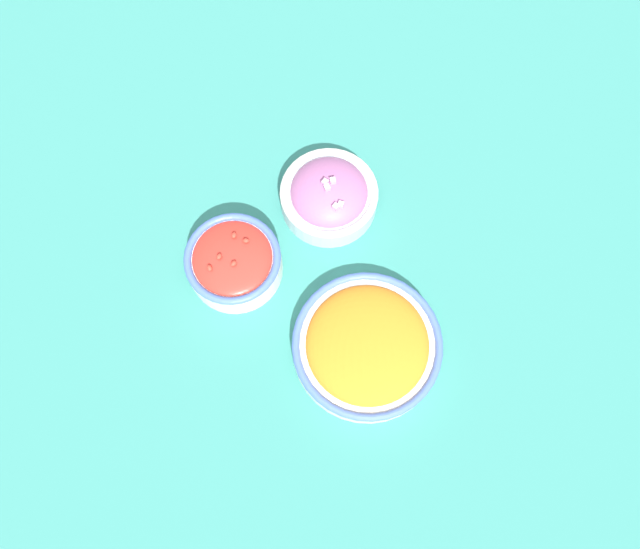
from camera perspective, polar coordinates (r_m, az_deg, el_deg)
name	(u,v)px	position (r m, az deg, el deg)	size (l,w,h in m)	color
ground_plane	(320,280)	(0.99, 0.00, -0.55)	(3.00, 3.00, 0.00)	#337F75
bowl_red_onion	(329,195)	(1.01, 0.83, 7.27)	(0.16, 0.16, 0.08)	#B2C1CC
bowl_carrots	(367,345)	(0.94, 4.33, -6.46)	(0.22, 0.22, 0.05)	silver
bowl_cherry_tomatoes	(234,262)	(0.97, -7.89, 1.15)	(0.15, 0.15, 0.07)	silver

